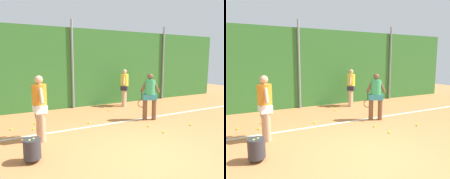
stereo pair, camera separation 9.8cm
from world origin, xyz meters
The scene contains 18 objects.
ground_plane centered at (0.00, 1.64, 0.00)m, with size 27.08×27.08×0.00m, color #C67542.
hedge_fence_backdrop centered at (0.00, 5.60, 1.76)m, with size 17.60×0.25×3.51m, color #33702D.
fence_post_center centered at (0.00, 5.42, 1.93)m, with size 0.10×0.10×3.85m, color gray.
fence_post_right centered at (5.08, 5.42, 1.93)m, with size 0.10×0.10×3.85m, color gray.
court_baseline_paint centered at (0.00, 2.55, 0.00)m, with size 12.86×0.10×0.01m, color white.
player_foreground_near centered at (-1.94, 2.14, 0.97)m, with size 0.37×0.80×1.74m.
player_midcourt centered at (1.85, 2.34, 0.93)m, with size 0.71×0.50×1.66m.
player_backcourt_far centered at (2.24, 4.76, 0.96)m, with size 0.54×0.58×1.70m.
ball_hopper centered at (-2.32, 0.89, 0.29)m, with size 0.36×0.36×0.51m.
tennis_ball_0 centered at (-2.62, 3.36, 0.03)m, with size 0.07×0.07×0.07m, color #CCDB33.
tennis_ball_1 centered at (-0.25, 2.91, 0.03)m, with size 0.07×0.07×0.07m, color #CCDB33.
tennis_ball_3 centered at (1.31, 1.66, 0.03)m, with size 0.07×0.07×0.07m, color #CCDB33.
tennis_ball_4 centered at (-2.03, 3.06, 0.03)m, with size 0.07×0.07×0.07m, color #CCDB33.
tennis_ball_6 centered at (1.15, 4.19, 0.03)m, with size 0.07×0.07×0.07m, color #CCDB33.
tennis_ball_7 centered at (1.36, 1.00, 0.03)m, with size 0.07×0.07×0.07m, color #CCDB33.
tennis_ball_9 centered at (0.52, 2.89, 0.03)m, with size 0.07×0.07×0.07m, color #CCDB33.
tennis_ball_10 centered at (2.62, 1.13, 0.03)m, with size 0.07×0.07×0.07m, color #CCDB33.
tennis_ball_11 centered at (-1.88, 3.66, 0.03)m, with size 0.07×0.07×0.07m, color #CCDB33.
Camera 2 is at (-2.72, -3.72, 2.16)m, focal length 34.28 mm.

